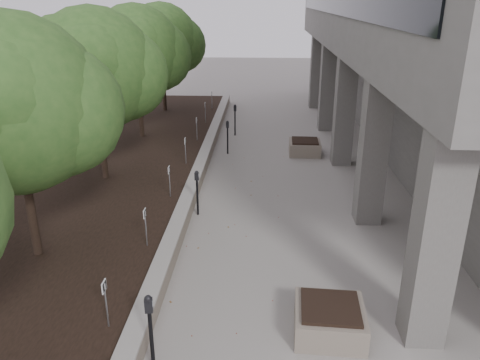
% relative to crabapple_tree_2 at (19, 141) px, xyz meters
% --- Properties ---
extents(retaining_wall, '(0.39, 26.00, 0.50)m').
position_rel_crabapple_tree_2_xyz_m(retaining_wall, '(2.97, 6.00, -2.87)').
color(retaining_wall, gray).
rests_on(retaining_wall, ground).
extents(planting_bed, '(7.00, 26.00, 0.40)m').
position_rel_crabapple_tree_2_xyz_m(planting_bed, '(-0.70, 6.00, -2.92)').
color(planting_bed, black).
rests_on(planting_bed, ground).
extents(crabapple_tree_2, '(4.60, 4.00, 5.44)m').
position_rel_crabapple_tree_2_xyz_m(crabapple_tree_2, '(0.00, 0.00, 0.00)').
color(crabapple_tree_2, '#2D5320').
rests_on(crabapple_tree_2, planting_bed).
extents(crabapple_tree_3, '(4.60, 4.00, 5.44)m').
position_rel_crabapple_tree_2_xyz_m(crabapple_tree_3, '(0.00, 5.00, 0.00)').
color(crabapple_tree_3, '#2D5320').
rests_on(crabapple_tree_3, planting_bed).
extents(crabapple_tree_4, '(4.60, 4.00, 5.44)m').
position_rel_crabapple_tree_2_xyz_m(crabapple_tree_4, '(0.00, 10.00, 0.00)').
color(crabapple_tree_4, '#2D5320').
rests_on(crabapple_tree_4, planting_bed).
extents(crabapple_tree_5, '(4.60, 4.00, 5.44)m').
position_rel_crabapple_tree_2_xyz_m(crabapple_tree_5, '(0.00, 15.00, 0.00)').
color(crabapple_tree_5, '#2D5320').
rests_on(crabapple_tree_5, planting_bed).
extents(parking_sign_2, '(0.04, 0.22, 0.96)m').
position_rel_crabapple_tree_2_xyz_m(parking_sign_2, '(2.45, -2.50, -2.24)').
color(parking_sign_2, black).
rests_on(parking_sign_2, planting_bed).
extents(parking_sign_3, '(0.04, 0.22, 0.96)m').
position_rel_crabapple_tree_2_xyz_m(parking_sign_3, '(2.45, 0.50, -2.24)').
color(parking_sign_3, black).
rests_on(parking_sign_3, planting_bed).
extents(parking_sign_4, '(0.04, 0.22, 0.96)m').
position_rel_crabapple_tree_2_xyz_m(parking_sign_4, '(2.45, 3.50, -2.24)').
color(parking_sign_4, black).
rests_on(parking_sign_4, planting_bed).
extents(parking_sign_5, '(0.04, 0.22, 0.96)m').
position_rel_crabapple_tree_2_xyz_m(parking_sign_5, '(2.45, 6.50, -2.24)').
color(parking_sign_5, black).
rests_on(parking_sign_5, planting_bed).
extents(parking_sign_6, '(0.04, 0.22, 0.96)m').
position_rel_crabapple_tree_2_xyz_m(parking_sign_6, '(2.45, 9.50, -2.24)').
color(parking_sign_6, black).
rests_on(parking_sign_6, planting_bed).
extents(parking_sign_7, '(0.04, 0.22, 0.96)m').
position_rel_crabapple_tree_2_xyz_m(parking_sign_7, '(2.45, 12.50, -2.24)').
color(parking_sign_7, black).
rests_on(parking_sign_7, planting_bed).
extents(parking_sign_8, '(0.04, 0.22, 0.96)m').
position_rel_crabapple_tree_2_xyz_m(parking_sign_8, '(2.45, 15.50, -2.24)').
color(parking_sign_8, black).
rests_on(parking_sign_8, planting_bed).
extents(parking_meter_2, '(0.16, 0.13, 1.53)m').
position_rel_crabapple_tree_2_xyz_m(parking_meter_2, '(3.39, -3.12, -2.35)').
color(parking_meter_2, black).
rests_on(parking_meter_2, ground).
extents(parking_meter_3, '(0.14, 0.11, 1.38)m').
position_rel_crabapple_tree_2_xyz_m(parking_meter_3, '(3.32, 3.12, -2.43)').
color(parking_meter_3, black).
rests_on(parking_meter_3, ground).
extents(parking_meter_4, '(0.15, 0.11, 1.39)m').
position_rel_crabapple_tree_2_xyz_m(parking_meter_4, '(3.77, 8.94, -2.43)').
color(parking_meter_4, black).
rests_on(parking_meter_4, ground).
extents(parking_meter_5, '(0.16, 0.12, 1.45)m').
position_rel_crabapple_tree_2_xyz_m(parking_meter_5, '(3.91, 11.72, -2.40)').
color(parking_meter_5, black).
rests_on(parking_meter_5, ground).
extents(planter_front, '(1.38, 1.38, 0.61)m').
position_rel_crabapple_tree_2_xyz_m(planter_front, '(6.51, -1.97, -2.82)').
color(planter_front, gray).
rests_on(planter_front, ground).
extents(planter_back, '(1.29, 1.29, 0.58)m').
position_rel_crabapple_tree_2_xyz_m(planter_back, '(6.91, 9.09, -2.83)').
color(planter_back, gray).
rests_on(planter_back, ground).
extents(berry_scatter, '(3.30, 14.10, 0.02)m').
position_rel_crabapple_tree_2_xyz_m(berry_scatter, '(4.70, 2.00, -3.11)').
color(berry_scatter, maroon).
rests_on(berry_scatter, ground).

